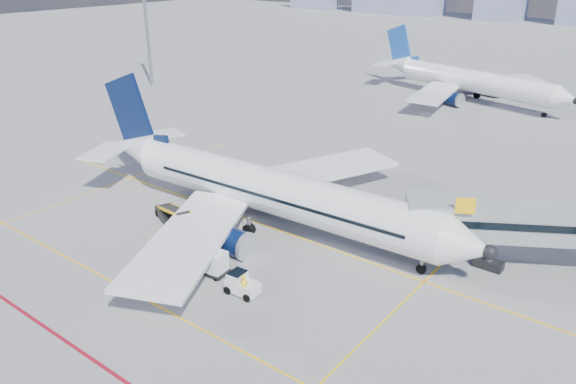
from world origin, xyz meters
name	(u,v)px	position (x,y,z in m)	size (l,w,h in m)	color
ground	(211,266)	(0.00, 0.00, 0.00)	(420.00, 420.00, 0.00)	gray
apron_markings	(166,285)	(-0.58, -3.91, 0.01)	(90.00, 35.12, 0.01)	yellow
floodlight_mast_nw	(145,8)	(-55.00, 40.00, 13.59)	(3.20, 0.61, 25.45)	gray
main_aircraft	(260,188)	(-1.99, 8.39, 3.22)	(40.46, 35.24, 11.79)	white
second_aircraft	(467,80)	(-5.10, 64.23, 3.23)	(36.16, 31.02, 10.83)	white
baggage_tug	(241,284)	(4.39, -1.33, 0.79)	(2.45, 1.57, 1.65)	white
cargo_dolly	(206,260)	(0.39, -0.76, 1.04)	(3.59, 1.90, 1.89)	black
belt_loader	(171,216)	(-8.16, 3.30, 0.69)	(6.48, 4.03, 2.68)	black
ramp_worker	(244,287)	(5.01, -1.67, 0.91)	(0.66, 0.44, 1.82)	yellow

